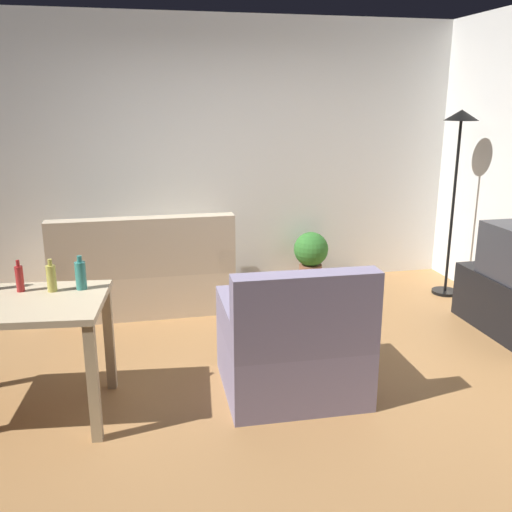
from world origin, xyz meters
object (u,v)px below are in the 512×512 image
Objects in this scene: torchiere_lamp at (458,153)px; bottle_red at (20,278)px; desk at (1,319)px; bottle_squat at (51,278)px; couch at (144,276)px; armchair at (293,347)px; potted_plant at (311,255)px; bottle_tall at (81,275)px.

torchiere_lamp reaches higher than bottle_red.
bottle_squat reaches higher than desk.
torchiere_lamp is 4.03m from bottle_red.
couch is 3.19m from torchiere_lamp.
bottle_red is (-1.69, 0.22, 0.52)m from armchair.
bottle_red is 0.19m from bottle_squat.
armchair is (0.92, -1.83, 0.01)m from couch.
armchair is at bearing -7.10° from bottle_squat.
torchiere_lamp is 3.18× the size of potted_plant.
couch is at bearing 64.70° from bottle_red.
armchair is at bearing 116.75° from couch.
bottle_squat is (0.19, -0.04, 0.00)m from bottle_red.
potted_plant is at bearing 40.49° from bottle_squat.
armchair is 4.29× the size of bottle_tall.
desk is at bearing 64.27° from couch.
bottle_red is (0.09, 0.16, 0.19)m from desk.
couch is 7.50× the size of bottle_tall.
bottle_tall is (-2.12, -1.95, 0.52)m from potted_plant.
couch is 1.75× the size of armchair.
desk is 1.81m from armchair.
potted_plant is at bearing 37.70° from bottle_red.
bottle_tall is (0.17, 0.01, 0.00)m from bottle_squat.
bottle_red is 0.94× the size of bottle_tall.
desk is 6.32× the size of bottle_red.
armchair is at bearing -7.59° from bottle_red.
couch is at bearing 70.31° from desk.
bottle_tall is (0.46, 0.13, 0.20)m from desk.
bottle_squat is 0.96× the size of bottle_tall.
bottle_red reaches higher than potted_plant.
bottle_tall reaches higher than potted_plant.
desk is at bearing -141.07° from potted_plant.
armchair is 1.78m from bottle_red.
armchair is at bearing 4.03° from desk.
bottle_tall is at bearing -7.10° from armchair.
bottle_tall reaches higher than couch.
bottle_red is (-2.49, -1.92, 0.51)m from potted_plant.
couch is 0.89× the size of torchiere_lamp.
potted_plant is 2.77× the size of bottle_squat.
desk is at bearing -164.01° from bottle_tall.
couch is 1.77m from bottle_tall.
torchiere_lamp is 9.02× the size of bottle_red.
couch and armchair have the same top height.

